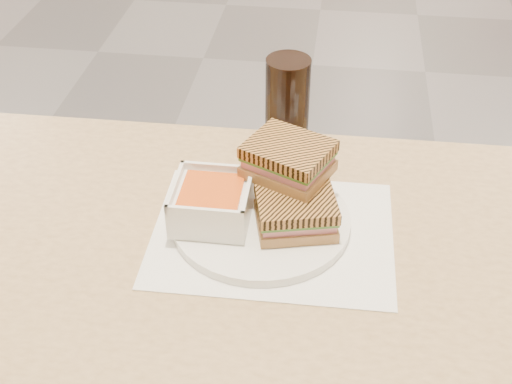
# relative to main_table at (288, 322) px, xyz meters

# --- Properties ---
(main_table) EXTENTS (1.21, 0.71, 0.75)m
(main_table) POSITION_rel_main_table_xyz_m (0.00, 0.00, 0.00)
(main_table) COLOR tan
(main_table) RESTS_ON ground
(tray_liner) EXTENTS (0.36, 0.28, 0.00)m
(tray_liner) POSITION_rel_main_table_xyz_m (-0.03, 0.07, 0.11)
(tray_liner) COLOR white
(tray_liner) RESTS_ON main_table
(plate) EXTENTS (0.27, 0.27, 0.01)m
(plate) POSITION_rel_main_table_xyz_m (-0.05, 0.09, 0.12)
(plate) COLOR white
(plate) RESTS_ON tray_liner
(soup_bowl) EXTENTS (0.11, 0.11, 0.06)m
(soup_bowl) POSITION_rel_main_table_xyz_m (-0.12, 0.07, 0.16)
(soup_bowl) COLOR white
(soup_bowl) RESTS_ON plate
(panini_lower) EXTENTS (0.13, 0.12, 0.05)m
(panini_lower) POSITION_rel_main_table_xyz_m (-0.00, 0.07, 0.16)
(panini_lower) COLOR #A26E46
(panini_lower) RESTS_ON plate
(panini_upper) EXTENTS (0.15, 0.14, 0.05)m
(panini_upper) POSITION_rel_main_table_xyz_m (-0.02, 0.13, 0.21)
(panini_upper) COLOR #A26E46
(panini_upper) RESTS_ON panini_lower
(cola_glass) EXTENTS (0.08, 0.08, 0.16)m
(cola_glass) POSITION_rel_main_table_xyz_m (-0.04, 0.31, 0.19)
(cola_glass) COLOR black
(cola_glass) RESTS_ON main_table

